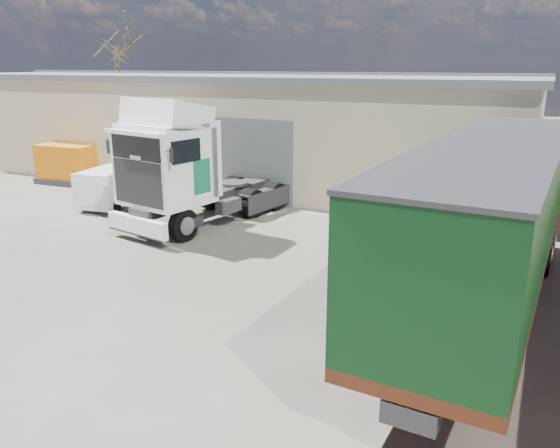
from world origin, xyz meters
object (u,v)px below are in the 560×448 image
at_px(bare_tree, 115,32).
at_px(orange_skip, 70,166).
at_px(box_trailer, 490,211).
at_px(panel_van, 116,186).
at_px(tractor_unit, 185,174).

xyz_separation_m(bare_tree, orange_skip, (5.81, -10.49, -7.07)).
bearing_deg(box_trailer, panel_van, 167.46).
bearing_deg(panel_van, orange_skip, 147.09).
bearing_deg(orange_skip, tractor_unit, -24.88).
distance_m(tractor_unit, box_trailer, 11.03).
bearing_deg(orange_skip, box_trailer, -21.53).
relative_size(box_trailer, panel_van, 3.05).
bearing_deg(bare_tree, tractor_unit, -42.47).
distance_m(bare_tree, orange_skip, 13.92).
relative_size(bare_tree, panel_van, 2.31).
xyz_separation_m(tractor_unit, box_trailer, (10.65, -2.81, 0.54)).
height_order(tractor_unit, box_trailer, tractor_unit).
distance_m(panel_van, orange_skip, 5.76).
xyz_separation_m(bare_tree, tractor_unit, (15.67, -14.34, -5.92)).
distance_m(bare_tree, panel_van, 18.40).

